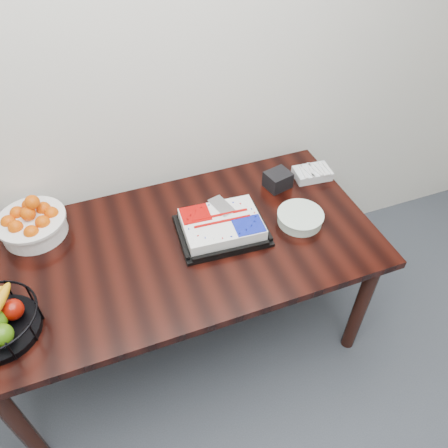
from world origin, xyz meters
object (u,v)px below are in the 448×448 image
object	(u,v)px
cake_tray	(222,226)
napkin_box	(278,180)
plate_stack	(300,218)
tangerine_bowl	(31,220)
table	(179,257)

from	to	relation	value
cake_tray	napkin_box	distance (m)	0.44
cake_tray	plate_stack	distance (m)	0.37
tangerine_bowl	plate_stack	distance (m)	1.23
napkin_box	cake_tray	bearing A→B (deg)	-151.53
plate_stack	napkin_box	world-z (taller)	napkin_box
tangerine_bowl	plate_stack	bearing A→B (deg)	-17.23
cake_tray	napkin_box	bearing A→B (deg)	28.47
table	napkin_box	distance (m)	0.65
table	cake_tray	xyz separation A→B (m)	(0.21, 0.01, 0.12)
cake_tray	plate_stack	size ratio (longest dim) A/B	1.94
tangerine_bowl	plate_stack	world-z (taller)	tangerine_bowl
plate_stack	napkin_box	distance (m)	0.28
tangerine_bowl	cake_tray	bearing A→B (deg)	-20.20
tangerine_bowl	plate_stack	xyz separation A→B (m)	(1.17, -0.36, -0.06)
cake_tray	napkin_box	xyz separation A→B (m)	(0.38, 0.21, 0.01)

